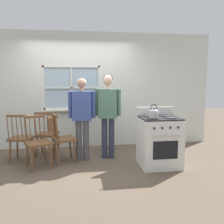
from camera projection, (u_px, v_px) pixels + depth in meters
The scene contains 12 objects.
ground_plane at pixel (82, 166), 4.69m from camera, with size 16.00×16.00×0.00m, color brown.
wall_back at pixel (79, 91), 5.88m from camera, with size 6.40×0.16×2.70m.
chair_by_window at pixel (63, 139), 4.87m from camera, with size 0.50×0.51×0.95m.
chair_near_wall at pixel (47, 135), 5.24m from camera, with size 0.49×0.48×0.95m.
chair_center_cluster at pixel (38, 143), 4.57m from camera, with size 0.55×0.54×0.95m.
chair_near_stove at pixel (21, 139), 4.90m from camera, with size 0.50×0.48×0.95m.
person_elderly_left at pixel (82, 112), 4.91m from camera, with size 0.53×0.24×1.63m.
person_teen_center at pixel (108, 108), 5.05m from camera, with size 0.54×0.29×1.70m.
stove at pixel (159, 141), 4.64m from camera, with size 0.72×0.68×1.08m.
kettle at pixel (154, 113), 4.41m from camera, with size 0.21×0.17×0.25m.
potted_plant at pixel (86, 105), 5.85m from camera, with size 0.15×0.15×0.36m.
handbag at pixel (51, 124), 4.72m from camera, with size 0.23×0.24×0.31m.
Camera 1 is at (-0.12, -4.54, 1.64)m, focal length 40.00 mm.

